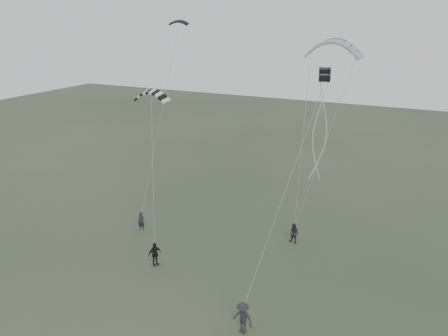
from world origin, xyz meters
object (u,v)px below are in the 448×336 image
at_px(flyer_far, 243,318).
at_px(flyer_center, 155,254).
at_px(flyer_right, 294,234).
at_px(kite_box, 325,75).
at_px(kite_dark_small, 179,21).
at_px(kite_striped, 151,91).
at_px(kite_pale_large, 334,41).
at_px(flyer_left, 141,221).

bearing_deg(flyer_far, flyer_center, 166.32).
distance_m(flyer_right, kite_box, 13.60).
bearing_deg(flyer_center, kite_box, -42.17).
height_order(flyer_center, kite_dark_small, kite_dark_small).
xyz_separation_m(flyer_far, kite_box, (1.91, 7.53, 12.73)).
xyz_separation_m(flyer_right, kite_striped, (-9.62, -4.56, 11.16)).
bearing_deg(kite_striped, kite_pale_large, 41.93).
xyz_separation_m(kite_pale_large, kite_box, (1.30, -8.07, -1.52)).
relative_size(kite_dark_small, kite_box, 2.30).
relative_size(flyer_center, kite_dark_small, 1.07).
height_order(flyer_far, kite_striped, kite_striped).
xyz_separation_m(flyer_left, kite_pale_large, (13.25, 7.58, 14.43)).
distance_m(flyer_far, kite_striped, 16.35).
bearing_deg(flyer_center, flyer_left, 73.35).
height_order(flyer_right, flyer_center, flyer_center).
relative_size(kite_pale_large, kite_box, 6.19).
bearing_deg(kite_pale_large, kite_striped, -133.83).
bearing_deg(kite_dark_small, flyer_center, -83.68).
distance_m(flyer_left, kite_pale_large, 21.01).
distance_m(flyer_far, kite_dark_small, 24.72).
bearing_deg(kite_dark_small, flyer_far, -63.23).
distance_m(flyer_far, kite_pale_large, 21.14).
relative_size(flyer_far, kite_striped, 0.71).
relative_size(flyer_center, flyer_far, 0.91).
height_order(flyer_center, kite_pale_large, kite_pale_large).
relative_size(kite_dark_small, kite_striped, 0.61).
bearing_deg(kite_pale_large, kite_dark_small, -169.28).
relative_size(kite_pale_large, kite_striped, 1.64).
bearing_deg(flyer_far, flyer_right, 102.93).
bearing_deg(flyer_far, kite_dark_small, 141.03).
height_order(flyer_left, kite_dark_small, kite_dark_small).
xyz_separation_m(flyer_left, kite_box, (14.55, -0.50, 12.92)).
bearing_deg(flyer_right, kite_box, -44.59).
height_order(flyer_right, kite_striped, kite_striped).
height_order(flyer_left, flyer_center, flyer_center).
height_order(flyer_right, flyer_far, flyer_far).
relative_size(flyer_right, kite_box, 2.33).
xyz_separation_m(flyer_center, kite_box, (10.41, 3.66, 12.82)).
bearing_deg(flyer_center, flyer_far, -86.04).
bearing_deg(flyer_far, kite_box, 86.54).
xyz_separation_m(flyer_right, flyer_center, (-8.07, -7.41, 0.04)).
distance_m(flyer_right, flyer_far, 11.28).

